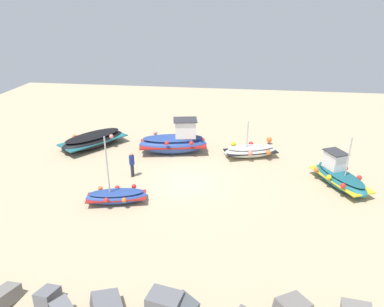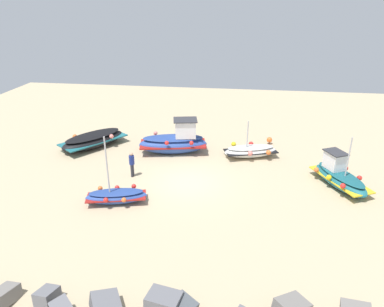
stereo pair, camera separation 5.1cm
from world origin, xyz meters
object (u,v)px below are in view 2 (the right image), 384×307
(fishing_boat_1, at_px, (116,196))
(fishing_boat_2, at_px, (339,176))
(fishing_boat_4, at_px, (175,142))
(mooring_buoy_0, at_px, (269,140))
(person_walking, at_px, (132,163))
(fishing_boat_3, at_px, (250,151))
(fishing_boat_0, at_px, (93,140))

(fishing_boat_1, bearing_deg, fishing_boat_2, 2.49)
(fishing_boat_1, bearing_deg, fishing_boat_4, 61.16)
(fishing_boat_2, relative_size, mooring_buoy_0, 7.90)
(person_walking, bearing_deg, fishing_boat_2, -168.46)
(fishing_boat_2, bearing_deg, mooring_buoy_0, 4.20)
(fishing_boat_2, relative_size, fishing_boat_3, 1.09)
(fishing_boat_1, xyz_separation_m, fishing_boat_3, (-7.16, -7.10, 0.03))
(fishing_boat_3, height_order, fishing_boat_4, fishing_boat_3)
(fishing_boat_0, height_order, fishing_boat_1, fishing_boat_1)
(fishing_boat_1, distance_m, mooring_buoy_0, 12.89)
(fishing_boat_2, xyz_separation_m, person_walking, (12.23, 0.53, 0.34))
(fishing_boat_0, distance_m, person_walking, 5.99)
(fishing_boat_3, xyz_separation_m, mooring_buoy_0, (-1.43, -2.51, -0.08))
(fishing_boat_2, xyz_separation_m, fishing_boat_3, (5.05, -3.49, -0.18))
(mooring_buoy_0, bearing_deg, fishing_boat_4, 20.65)
(fishing_boat_2, height_order, person_walking, fishing_boat_2)
(person_walking, bearing_deg, fishing_boat_3, -141.67)
(fishing_boat_0, bearing_deg, fishing_boat_4, 124.59)
(fishing_boat_4, bearing_deg, person_walking, -126.31)
(mooring_buoy_0, bearing_deg, fishing_boat_1, 48.21)
(fishing_boat_0, distance_m, fishing_boat_3, 11.38)
(fishing_boat_0, height_order, fishing_boat_3, fishing_boat_3)
(fishing_boat_3, distance_m, person_walking, 8.25)
(fishing_boat_3, height_order, person_walking, fishing_boat_3)
(fishing_boat_0, height_order, fishing_boat_4, fishing_boat_4)
(fishing_boat_0, distance_m, mooring_buoy_0, 13.02)
(fishing_boat_1, xyz_separation_m, mooring_buoy_0, (-8.59, -9.61, -0.04))
(person_walking, bearing_deg, fishing_boat_4, -106.36)
(fishing_boat_1, height_order, fishing_boat_2, fishing_boat_1)
(fishing_boat_0, bearing_deg, mooring_buoy_0, 136.98)
(fishing_boat_4, bearing_deg, fishing_boat_3, -10.71)
(fishing_boat_0, bearing_deg, fishing_boat_3, 125.73)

